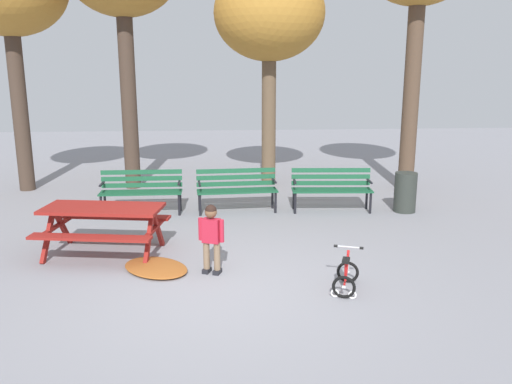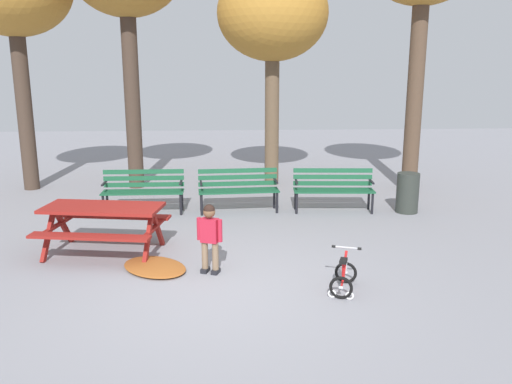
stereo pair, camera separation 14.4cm
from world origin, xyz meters
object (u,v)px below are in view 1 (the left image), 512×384
Objects in this scene: kids_bicycle at (346,276)px; park_bench_right at (331,186)px; trash_bin at (405,192)px; child_standing at (211,234)px; park_bench_left at (237,186)px; picnic_table at (103,218)px; park_bench_far_left at (141,188)px.

park_bench_right is at bearing 80.60° from kids_bicycle.
trash_bin is at bearing -7.91° from park_bench_right.
trash_bin is at bearing 60.49° from kids_bicycle.
child_standing is (-2.40, -3.21, 0.08)m from park_bench_right.
park_bench_left and park_bench_right have the same top height.
child_standing reaches higher than park_bench_left.
trash_bin is at bearing 20.83° from picnic_table.
park_bench_left is 3.39m from trash_bin.
child_standing is 1.93m from kids_bicycle.
park_bench_far_left is 2.55× the size of kids_bicycle.
kids_bicycle is (-0.65, -3.94, -0.31)m from park_bench_right.
child_standing is 4.90m from trash_bin.
park_bench_left is 1.91m from park_bench_right.
park_bench_far_left is (0.26, 2.40, -0.08)m from picnic_table.
park_bench_far_left is at bearing 113.06° from child_standing.
kids_bicycle is (3.41, -1.63, -0.39)m from picnic_table.
park_bench_right is (1.91, -0.09, 0.00)m from park_bench_left.
kids_bicycle is at bearing -72.65° from park_bench_left.
picnic_table is 3.17× the size of kids_bicycle.
child_standing is at bearing -66.94° from park_bench_far_left.
kids_bicycle is (1.75, -0.73, -0.38)m from child_standing.
park_bench_right is 1.62× the size of child_standing.
park_bench_far_left is 1.60× the size of child_standing.
park_bench_far_left is at bearing 178.59° from park_bench_right.
park_bench_left is at bearing 175.02° from trash_bin.
park_bench_left is 4.24m from kids_bicycle.
park_bench_far_left is at bearing 128.01° from kids_bicycle.
park_bench_far_left reaches higher than picnic_table.
kids_bicycle is at bearing -119.51° from trash_bin.
picnic_table is 2.49× the size of trash_bin.
trash_bin is (3.86, 3.01, -0.19)m from child_standing.
child_standing reaches higher than park_bench_far_left.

